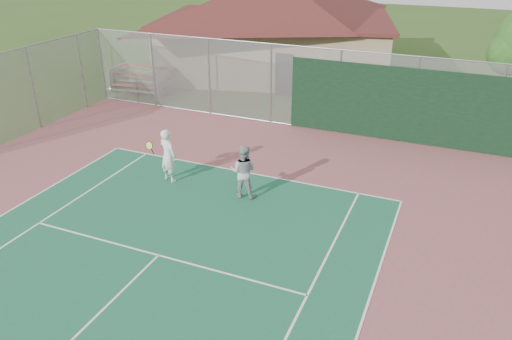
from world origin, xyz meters
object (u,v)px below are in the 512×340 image
Objects in this scene: clubhouse at (276,21)px; player_grey_back at (243,172)px; bleachers at (141,79)px; player_white_front at (168,156)px.

clubhouse is 8.87× the size of player_grey_back.
player_grey_back is (4.66, -14.96, -2.13)m from clubhouse.
bleachers is 1.85× the size of player_grey_back.
bleachers is 11.23m from player_white_front.
clubhouse is at bearing -81.65° from player_grey_back.
player_white_front is at bearing -9.75° from player_grey_back.
player_grey_back reaches higher than bleachers.
clubhouse is 15.18m from player_white_front.
player_grey_back is (9.92, -8.73, 0.25)m from bleachers.
player_grey_back is (2.81, -0.04, -0.06)m from player_white_front.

